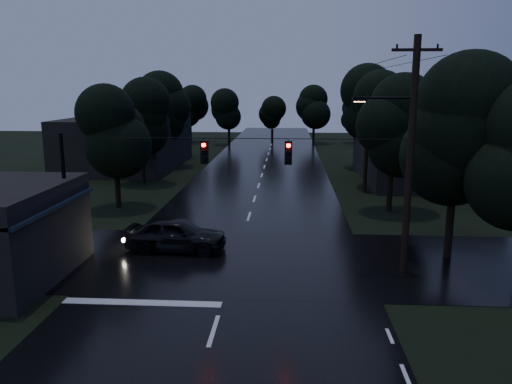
# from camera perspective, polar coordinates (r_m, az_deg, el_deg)

# --- Properties ---
(main_road) EXTENTS (12.00, 120.00, 0.02)m
(main_road) POSITION_cam_1_polar(r_m,az_deg,el_deg) (40.94, 0.30, 0.70)
(main_road) COLOR black
(main_road) RESTS_ON ground
(cross_street) EXTENTS (60.00, 9.00, 0.02)m
(cross_street) POSITION_cam_1_polar(r_m,az_deg,el_deg) (23.60, -2.34, -7.76)
(cross_street) COLOR black
(cross_street) RESTS_ON ground
(building_far_right) EXTENTS (10.00, 14.00, 4.40)m
(building_far_right) POSITION_cam_1_polar(r_m,az_deg,el_deg) (45.96, 18.37, 4.10)
(building_far_right) COLOR black
(building_far_right) RESTS_ON ground
(building_far_left) EXTENTS (10.00, 16.00, 5.00)m
(building_far_left) POSITION_cam_1_polar(r_m,az_deg,el_deg) (52.99, -14.39, 5.62)
(building_far_left) COLOR black
(building_far_left) RESTS_ON ground
(utility_pole_main) EXTENTS (3.50, 0.30, 10.00)m
(utility_pole_main) POSITION_cam_1_polar(r_m,az_deg,el_deg) (21.85, 17.01, 4.35)
(utility_pole_main) COLOR black
(utility_pole_main) RESTS_ON ground
(utility_pole_far) EXTENTS (2.00, 0.30, 7.50)m
(utility_pole_far) POSITION_cam_1_polar(r_m,az_deg,el_deg) (38.76, 12.52, 5.59)
(utility_pole_far) COLOR black
(utility_pole_far) RESTS_ON ground
(anchor_pole_left) EXTENTS (0.18, 0.18, 6.00)m
(anchor_pole_left) POSITION_cam_1_polar(r_m,az_deg,el_deg) (23.82, -20.92, -0.86)
(anchor_pole_left) COLOR black
(anchor_pole_left) RESTS_ON ground
(span_signals) EXTENTS (15.00, 0.37, 1.12)m
(span_signals) POSITION_cam_1_polar(r_m,az_deg,el_deg) (21.34, -1.25, 4.65)
(span_signals) COLOR black
(span_signals) RESTS_ON ground
(tree_corner_near) EXTENTS (4.48, 4.48, 9.44)m
(tree_corner_near) POSITION_cam_1_polar(r_m,az_deg,el_deg) (24.40, 22.02, 6.47)
(tree_corner_near) COLOR black
(tree_corner_near) RESTS_ON ground
(tree_left_a) EXTENTS (3.92, 3.92, 8.26)m
(tree_left_a) POSITION_cam_1_polar(r_m,az_deg,el_deg) (34.17, -15.89, 6.92)
(tree_left_a) COLOR black
(tree_left_a) RESTS_ON ground
(tree_left_b) EXTENTS (4.20, 4.20, 8.85)m
(tree_left_b) POSITION_cam_1_polar(r_m,az_deg,el_deg) (41.92, -13.05, 8.41)
(tree_left_b) COLOR black
(tree_left_b) RESTS_ON ground
(tree_left_c) EXTENTS (4.48, 4.48, 9.44)m
(tree_left_c) POSITION_cam_1_polar(r_m,az_deg,el_deg) (51.69, -10.53, 9.53)
(tree_left_c) COLOR black
(tree_left_c) RESTS_ON ground
(tree_right_a) EXTENTS (4.20, 4.20, 8.85)m
(tree_right_a) POSITION_cam_1_polar(r_m,az_deg,el_deg) (32.85, 15.44, 7.42)
(tree_right_a) COLOR black
(tree_right_a) RESTS_ON ground
(tree_right_b) EXTENTS (4.48, 4.48, 9.44)m
(tree_right_b) POSITION_cam_1_polar(r_m,az_deg,el_deg) (40.79, 14.06, 8.80)
(tree_right_b) COLOR black
(tree_right_b) RESTS_ON ground
(tree_right_c) EXTENTS (4.76, 4.76, 10.03)m
(tree_right_c) POSITION_cam_1_polar(r_m,az_deg,el_deg) (50.73, 12.76, 9.82)
(tree_right_c) COLOR black
(tree_right_c) RESTS_ON ground
(car) EXTENTS (5.05, 2.26, 1.68)m
(car) POSITION_cam_1_polar(r_m,az_deg,el_deg) (24.96, -9.12, -4.77)
(car) COLOR black
(car) RESTS_ON ground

